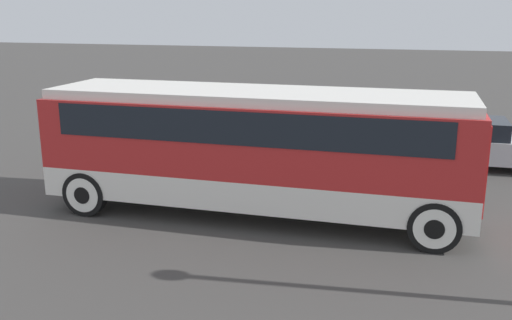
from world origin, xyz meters
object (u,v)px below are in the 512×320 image
Objects in this scene: tour_bus at (260,141)px; parked_car_far at (472,143)px; parked_car_near at (191,128)px; parked_car_mid at (330,141)px.

tour_bus is 2.28× the size of parked_car_far.
parked_car_near is at bearing 179.44° from parked_car_far.
parked_car_mid is (5.07, -0.93, 0.04)m from parked_car_near.
parked_car_far reaches higher than parked_car_mid.
tour_bus reaches higher than parked_car_near.
parked_car_mid is at bearing -168.80° from parked_car_far.
tour_bus reaches higher than parked_car_mid.
parked_car_near is 0.95× the size of parked_car_mid.
parked_car_mid is 4.34m from parked_car_far.
parked_car_far is (4.26, 0.84, 0.02)m from parked_car_mid.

